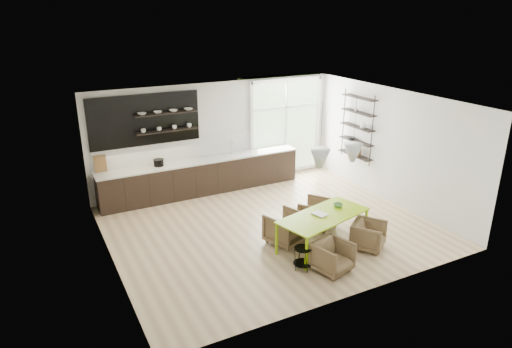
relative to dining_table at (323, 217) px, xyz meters
name	(u,v)px	position (x,y,z in m)	size (l,w,h in m)	color
room	(269,150)	(0.05, 2.40, 0.78)	(7.02, 6.01, 2.91)	beige
kitchen_run	(199,172)	(-1.23, 4.00, -0.08)	(5.54, 0.69, 2.75)	black
right_shelving	(358,129)	(2.83, 2.48, 0.97)	(0.26, 1.22, 1.90)	black
dining_table	(323,217)	(0.00, 0.00, 0.00)	(2.15, 1.37, 0.73)	#8CC208
armchair_back_left	(286,228)	(-0.60, 0.50, -0.34)	(0.73, 0.75, 0.68)	brown
armchair_back_right	(316,213)	(0.42, 0.84, -0.35)	(0.69, 0.71, 0.65)	brown
armchair_front_left	(332,257)	(-0.39, -0.88, -0.38)	(0.64, 0.66, 0.60)	brown
armchair_front_right	(369,235)	(0.81, -0.50, -0.38)	(0.63, 0.65, 0.59)	brown
wire_stool	(303,255)	(-0.85, -0.56, -0.38)	(0.36, 0.36, 0.46)	black
table_book	(316,216)	(-0.18, 0.02, 0.06)	(0.23, 0.31, 0.03)	white
table_bowl	(338,205)	(0.52, 0.20, 0.08)	(0.20, 0.20, 0.06)	#518449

